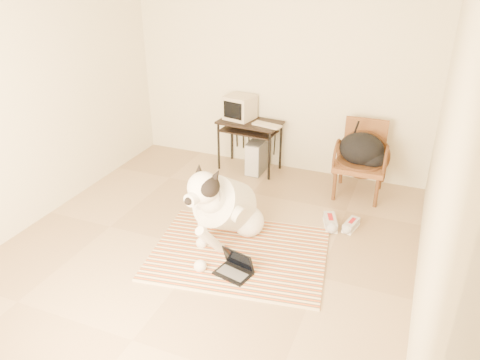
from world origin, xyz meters
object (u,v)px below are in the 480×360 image
Objects in this scene: laptop at (235,267)px; computer_desk at (249,129)px; backpack at (363,151)px; pc_tower at (258,155)px; dog at (225,207)px; rattan_chair at (361,159)px; crt_monitor at (240,107)px.

computer_desk reaches higher than laptop.
laptop is 2.40m from computer_desk.
pc_tower is at bearing 172.02° from backpack.
laptop is (0.33, -0.51, -0.31)m from dog.
dog is 1.94m from rattan_chair.
laptop is 0.90× the size of crt_monitor.
dog is 1.74m from pc_tower.
pc_tower is (0.30, -0.07, -0.62)m from crt_monitor.
laptop is at bearing -57.48° from dog.
computer_desk is at bearing 102.94° from dog.
dog is 1.78m from computer_desk.
laptop is at bearing -110.53° from rattan_chair.
dog is at bearing -72.48° from crt_monitor.
laptop is at bearing -72.08° from computer_desk.
computer_desk is at bearing 174.88° from rattan_chair.
computer_desk is 2.08× the size of crt_monitor.
pc_tower is (-0.59, 2.23, 0.15)m from laptop.
crt_monitor reaches higher than pc_tower.
rattan_chair is (1.38, -0.13, 0.23)m from pc_tower.
dog is 2.84× the size of pc_tower.
dog is 0.68m from laptop.
pc_tower is at bearing -1.48° from computer_desk.
laptop is 0.43× the size of computer_desk.
rattan_chair is at bearing -5.12° from computer_desk.
pc_tower is at bearing 104.92° from laptop.
backpack reaches higher than computer_desk.
dog is at bearing 122.52° from laptop.
backpack is (0.02, -0.06, 0.14)m from rattan_chair.
pc_tower is 1.40m from rattan_chair.
backpack is (1.70, -0.27, -0.25)m from crt_monitor.
backpack reaches higher than laptop.
crt_monitor is (-0.57, 1.79, 0.46)m from dog.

